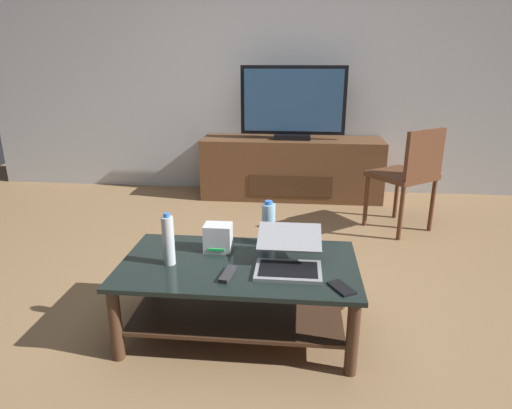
{
  "coord_description": "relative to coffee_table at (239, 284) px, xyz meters",
  "views": [
    {
      "loc": [
        0.22,
        -2.29,
        1.4
      ],
      "look_at": [
        -0.03,
        0.23,
        0.55
      ],
      "focal_mm": 30.97,
      "sensor_mm": 36.0,
      "label": 1
    }
  ],
  "objects": [
    {
      "name": "dining_chair",
      "position": [
        1.19,
        1.57,
        0.23
      ],
      "size": [
        0.62,
        0.62,
        0.87
      ],
      "color": "#59331E",
      "rests_on": "ground"
    },
    {
      "name": "ground_plane",
      "position": [
        0.07,
        0.27,
        -0.28
      ],
      "size": [
        7.68,
        7.68,
        0.0
      ],
      "primitive_type": "plane",
      "color": "olive"
    },
    {
      "name": "cell_phone",
      "position": [
        0.5,
        -0.22,
        0.13
      ],
      "size": [
        0.13,
        0.16,
        0.01
      ],
      "primitive_type": "cube",
      "rotation": [
        0.0,
        0.0,
        0.52
      ],
      "color": "black",
      "rests_on": "coffee_table"
    },
    {
      "name": "water_bottle_far",
      "position": [
        -0.35,
        -0.04,
        0.25
      ],
      "size": [
        0.06,
        0.06,
        0.27
      ],
      "color": "silver",
      "rests_on": "coffee_table"
    },
    {
      "name": "media_cabinet",
      "position": [
        0.22,
        2.46,
        0.03
      ],
      "size": [
        1.84,
        0.5,
        0.62
      ],
      "color": "brown",
      "rests_on": "ground"
    },
    {
      "name": "router_box",
      "position": [
        -0.13,
        0.15,
        0.2
      ],
      "size": [
        0.15,
        0.12,
        0.15
      ],
      "color": "silver",
      "rests_on": "coffee_table"
    },
    {
      "name": "water_bottle_near",
      "position": [
        0.13,
        0.26,
        0.24
      ],
      "size": [
        0.08,
        0.08,
        0.25
      ],
      "color": "#99C6E5",
      "rests_on": "coffee_table"
    },
    {
      "name": "laptop",
      "position": [
        0.25,
        -0.02,
        0.18
      ],
      "size": [
        0.32,
        0.37,
        0.16
      ],
      "color": "gray",
      "rests_on": "coffee_table"
    },
    {
      "name": "television",
      "position": [
        0.22,
        2.44,
        0.68
      ],
      "size": [
        1.04,
        0.2,
        0.72
      ],
      "color": "black",
      "rests_on": "media_cabinet"
    },
    {
      "name": "tv_remote",
      "position": [
        -0.03,
        -0.15,
        0.13
      ],
      "size": [
        0.07,
        0.16,
        0.02
      ],
      "primitive_type": "cube",
      "rotation": [
        0.0,
        0.0,
        -0.15
      ],
      "color": "#2D2D30",
      "rests_on": "coffee_table"
    },
    {
      "name": "coffee_table",
      "position": [
        0.0,
        0.0,
        0.0
      ],
      "size": [
        1.21,
        0.67,
        0.4
      ],
      "color": "black",
      "rests_on": "ground"
    },
    {
      "name": "back_wall",
      "position": [
        0.07,
        2.78,
        1.12
      ],
      "size": [
        6.4,
        0.12,
        2.8
      ],
      "primitive_type": "cube",
      "color": "silver",
      "rests_on": "ground"
    }
  ]
}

